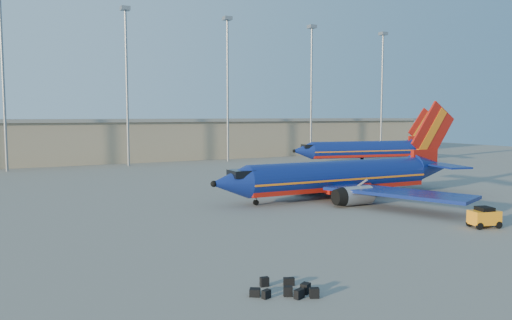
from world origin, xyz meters
name	(u,v)px	position (x,y,z in m)	size (l,w,h in m)	color
ground	(277,202)	(0.00, 0.00, 0.00)	(220.00, 220.00, 0.00)	slate
terminal_building	(184,138)	(10.00, 58.00, 4.32)	(122.00, 16.00, 8.50)	gray
light_mast_row	(180,71)	(5.00, 46.00, 17.55)	(101.60, 1.60, 28.65)	gray
aircraft_main	(344,177)	(8.01, -0.94, 2.35)	(32.47, 31.24, 11.00)	navy
aircraft_second	(366,149)	(39.08, 32.38, 2.48)	(31.61, 13.04, 10.79)	navy
baggage_tug	(484,217)	(9.01, -18.43, 0.90)	(2.66, 1.96, 1.72)	orange
luggage_pile	(286,289)	(-13.36, -24.06, 0.24)	(3.18, 3.08, 0.53)	black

